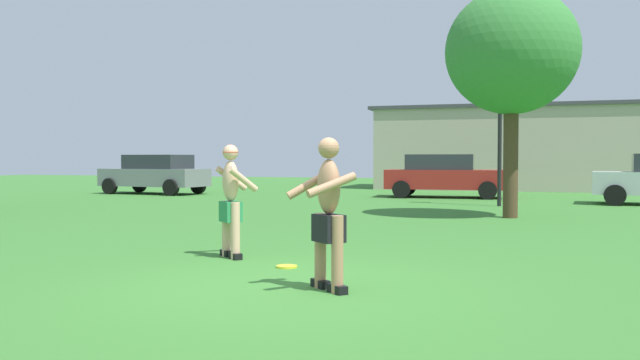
% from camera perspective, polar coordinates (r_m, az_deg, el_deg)
% --- Properties ---
extents(ground_plane, '(80.00, 80.00, 0.00)m').
position_cam_1_polar(ground_plane, '(7.48, -3.14, -9.19)').
color(ground_plane, '#38752D').
extents(player_with_cap, '(0.64, 0.78, 1.65)m').
position_cam_1_polar(player_with_cap, '(9.59, -7.69, -1.38)').
color(player_with_cap, black).
rests_on(player_with_cap, ground_plane).
extents(player_in_black, '(0.83, 0.71, 1.66)m').
position_cam_1_polar(player_in_black, '(7.14, 0.70, -2.65)').
color(player_in_black, black).
rests_on(player_in_black, ground_plane).
extents(frisbee, '(0.28, 0.28, 0.03)m').
position_cam_1_polar(frisbee, '(8.75, -2.90, -7.48)').
color(frisbee, yellow).
rests_on(frisbee, ground_plane).
extents(car_red_mid_lot, '(4.40, 2.24, 1.58)m').
position_cam_1_polar(car_red_mid_lot, '(24.59, 10.68, 0.43)').
color(car_red_mid_lot, maroon).
rests_on(car_red_mid_lot, ground_plane).
extents(car_gray_far_end, '(4.47, 2.41, 1.58)m').
position_cam_1_polar(car_gray_far_end, '(27.41, -14.06, 0.55)').
color(car_gray_far_end, slate).
rests_on(car_gray_far_end, ground_plane).
extents(lamp_post, '(0.60, 0.24, 4.90)m').
position_cam_1_polar(lamp_post, '(20.52, 15.31, 6.38)').
color(lamp_post, black).
rests_on(lamp_post, ground_plane).
extents(outbuilding_behind_lot, '(12.65, 5.59, 3.83)m').
position_cam_1_polar(outbuilding_behind_lot, '(32.29, 16.33, 2.67)').
color(outbuilding_behind_lot, '#B2A893').
rests_on(outbuilding_behind_lot, ground_plane).
extents(tree_behind_players, '(3.15, 3.15, 5.52)m').
position_cam_1_polar(tree_behind_players, '(16.72, 16.25, 10.55)').
color(tree_behind_players, '#4C3823').
rests_on(tree_behind_players, ground_plane).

